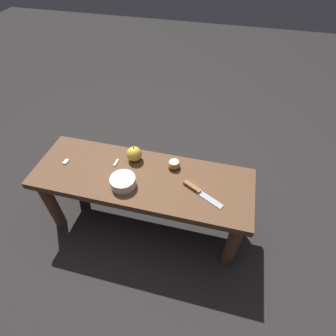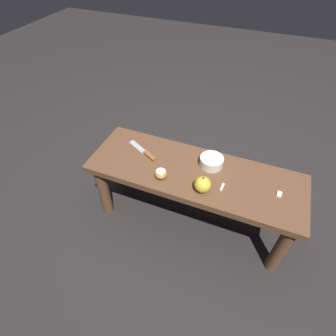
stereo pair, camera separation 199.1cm
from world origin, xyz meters
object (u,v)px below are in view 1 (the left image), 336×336
(apple_cut, at_px, (174,164))
(apple_whole, at_px, (134,154))
(wooden_bench, at_px, (142,186))
(knife, at_px, (197,190))
(bowl, at_px, (123,182))

(apple_cut, bearing_deg, apple_whole, -1.80)
(apple_whole, relative_size, apple_cut, 1.43)
(wooden_bench, xyz_separation_m, knife, (-0.31, 0.03, 0.09))
(wooden_bench, distance_m, knife, 0.33)
(wooden_bench, bearing_deg, bowl, 48.84)
(apple_whole, bearing_deg, knife, 159.59)
(wooden_bench, relative_size, knife, 5.40)
(knife, bearing_deg, apple_cut, 166.22)
(wooden_bench, distance_m, bowl, 0.16)
(knife, height_order, bowl, bowl)
(wooden_bench, distance_m, apple_cut, 0.22)
(wooden_bench, bearing_deg, apple_cut, -145.01)
(wooden_bench, bearing_deg, knife, 174.93)
(apple_cut, bearing_deg, bowl, 40.00)
(wooden_bench, relative_size, apple_whole, 12.33)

